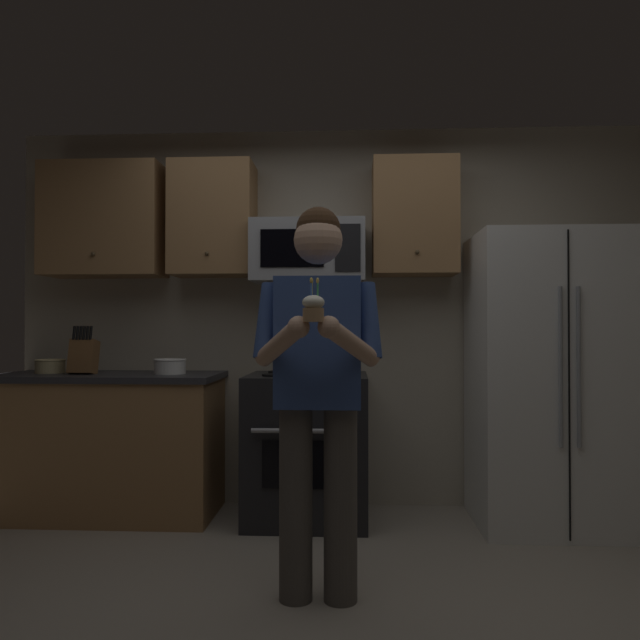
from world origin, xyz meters
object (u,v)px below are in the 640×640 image
at_px(bowl_large_white, 170,366).
at_px(person, 318,377).
at_px(microwave, 309,252).
at_px(refrigerator, 548,379).
at_px(oven_range, 307,446).
at_px(cupcake, 313,308).
at_px(knife_block, 84,356).
at_px(bowl_small_colored, 50,366).

distance_m(bowl_large_white, person, 1.56).
distance_m(microwave, refrigerator, 1.72).
relative_size(oven_range, cupcake, 5.36).
bearing_deg(person, bowl_large_white, 131.26).
bearing_deg(knife_block, bowl_large_white, 4.54).
distance_m(bowl_large_white, cupcake, 1.85).
bearing_deg(knife_block, cupcake, -42.62).
relative_size(bowl_large_white, cupcake, 1.20).
bearing_deg(bowl_large_white, microwave, 6.69).
distance_m(oven_range, microwave, 1.26).
distance_m(knife_block, cupcake, 2.17).
bearing_deg(knife_block, bowl_small_colored, 163.28).
bearing_deg(cupcake, person, 90.00).
height_order(refrigerator, knife_block, refrigerator).
height_order(knife_block, cupcake, cupcake).
bearing_deg(cupcake, microwave, 94.73).
xyz_separation_m(microwave, cupcake, (0.13, -1.61, -0.43)).
xyz_separation_m(bowl_small_colored, person, (1.85, -1.21, 0.03)).
xyz_separation_m(oven_range, knife_block, (-1.45, -0.03, 0.58)).
height_order(refrigerator, person, refrigerator).
relative_size(refrigerator, bowl_large_white, 8.60).
bearing_deg(cupcake, refrigerator, 46.64).
bearing_deg(oven_range, person, -83.45).
relative_size(microwave, bowl_small_colored, 3.79).
xyz_separation_m(knife_block, bowl_large_white, (0.55, 0.04, -0.07)).
height_order(microwave, bowl_large_white, microwave).
bearing_deg(oven_range, bowl_large_white, 179.08).
bearing_deg(person, bowl_small_colored, 146.81).
relative_size(knife_block, bowl_small_colored, 1.64).
relative_size(bowl_small_colored, cupcake, 1.12).
bearing_deg(person, microwave, 95.94).
xyz_separation_m(microwave, bowl_small_colored, (-1.71, -0.07, -0.75)).
height_order(bowl_large_white, person, person).
relative_size(oven_range, refrigerator, 0.52).
distance_m(bowl_large_white, bowl_small_colored, 0.82).
distance_m(refrigerator, person, 1.77).
height_order(refrigerator, bowl_large_white, refrigerator).
xyz_separation_m(knife_block, cupcake, (1.58, -1.46, 0.26)).
bearing_deg(refrigerator, knife_block, 179.82).
xyz_separation_m(bowl_large_white, person, (1.03, -1.17, 0.02)).
bearing_deg(knife_block, refrigerator, -0.18).
bearing_deg(refrigerator, bowl_small_colored, 178.43).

